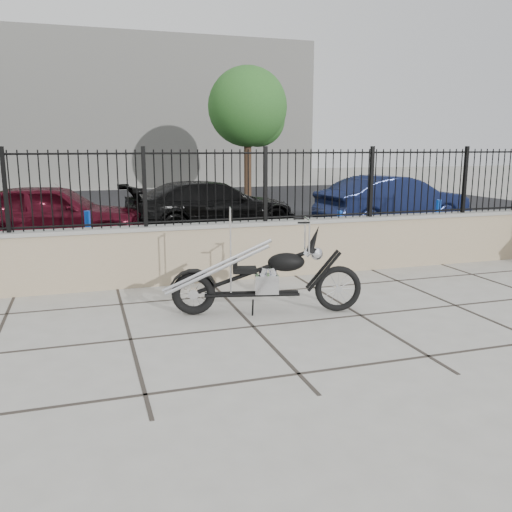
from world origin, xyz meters
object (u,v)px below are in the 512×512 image
object	(u,v)px
chopper_motorcycle	(263,260)
car_blue	(393,202)
car_red	(53,213)
car_black	(213,206)

from	to	relation	value
chopper_motorcycle	car_blue	size ratio (longest dim) A/B	0.56
chopper_motorcycle	car_red	xyz separation A→B (m)	(-2.89, 6.53, -0.03)
chopper_motorcycle	car_black	size ratio (longest dim) A/B	0.53
car_red	car_black	distance (m)	3.93
car_black	car_blue	size ratio (longest dim) A/B	1.06
car_black	car_blue	distance (m)	4.96
chopper_motorcycle	car_blue	distance (m)	8.65
chopper_motorcycle	car_blue	world-z (taller)	chopper_motorcycle
car_black	car_red	bearing A→B (deg)	89.55
car_blue	car_red	bearing A→B (deg)	81.66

